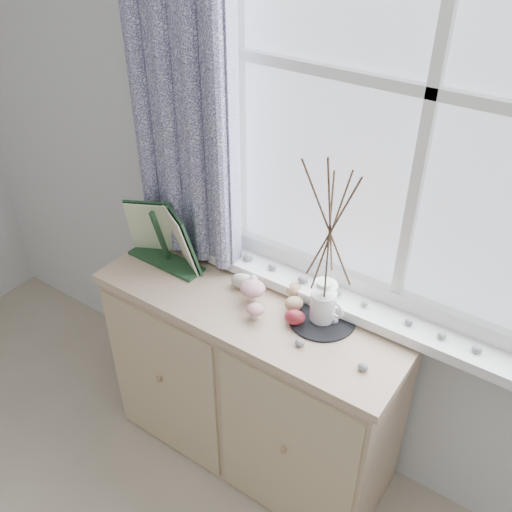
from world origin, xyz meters
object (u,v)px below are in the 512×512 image
(sideboard, at_px, (252,382))
(botanical_book, at_px, (158,238))
(twig_pitcher, at_px, (330,226))
(toadstool_cluster, at_px, (253,294))

(sideboard, xyz_separation_m, botanical_book, (-0.42, -0.02, 0.56))
(botanical_book, relative_size, twig_pitcher, 0.57)
(botanical_book, xyz_separation_m, twig_pitcher, (0.68, 0.08, 0.26))
(botanical_book, bearing_deg, toadstool_cluster, 1.99)
(botanical_book, xyz_separation_m, toadstool_cluster, (0.44, 0.01, -0.08))
(botanical_book, bearing_deg, sideboard, 4.05)
(sideboard, distance_m, twig_pitcher, 0.85)
(botanical_book, height_order, toadstool_cluster, botanical_book)
(sideboard, xyz_separation_m, twig_pitcher, (0.26, 0.06, 0.81))
(botanical_book, distance_m, toadstool_cluster, 0.45)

